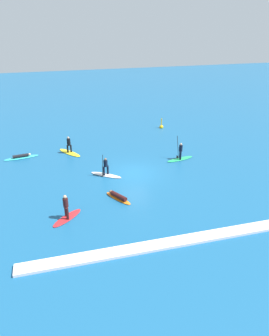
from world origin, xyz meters
TOP-DOWN VIEW (x-y plane):
  - ground_plane at (0.00, 0.00)m, footprint 120.00×120.00m
  - surfer_on_teal_board at (-9.83, 5.99)m, footprint 3.33×1.20m
  - surfer_on_white_board at (-2.51, 0.18)m, footprint 2.68×2.21m
  - surfer_on_red_board at (-6.22, -5.46)m, footprint 2.39×2.25m
  - surfer_on_yellow_board at (-5.18, 6.01)m, footprint 2.36×2.95m
  - surfer_on_orange_board at (-2.31, -3.85)m, footprint 1.80×2.46m
  - surfer_on_green_board at (5.00, 1.70)m, footprint 2.92×1.26m
  - marker_buoy at (6.39, 11.13)m, footprint 0.49×0.49m
  - wave_crest at (0.00, -9.82)m, footprint 18.77×0.90m

SIDE VIEW (x-z plane):
  - ground_plane at x=0.00m, z-range 0.00..0.00m
  - wave_crest at x=0.00m, z-range 0.00..0.18m
  - surfer_on_teal_board at x=-9.83m, z-range -0.07..0.32m
  - marker_buoy at x=6.39m, z-range -0.49..0.84m
  - surfer_on_orange_board at x=-2.31m, z-range -0.04..0.40m
  - surfer_on_yellow_board at x=-5.18m, z-range -0.47..1.29m
  - surfer_on_white_board at x=-2.51m, z-range -0.59..1.42m
  - surfer_on_green_board at x=5.00m, z-range -0.72..1.59m
  - surfer_on_red_board at x=-6.22m, z-range -0.39..1.44m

